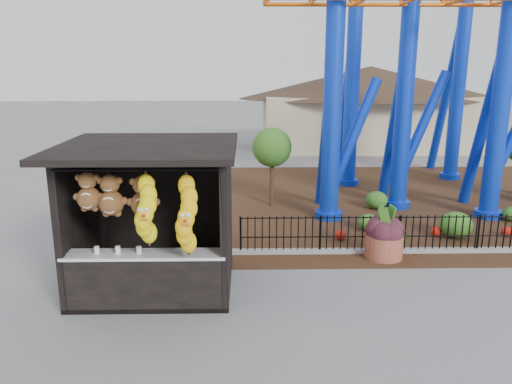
{
  "coord_description": "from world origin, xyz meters",
  "views": [
    {
      "loc": [
        -1.04,
        -8.81,
        4.61
      ],
      "look_at": [
        -0.84,
        1.5,
        2.0
      ],
      "focal_mm": 35.0,
      "sensor_mm": 36.0,
      "label": 1
    }
  ],
  "objects_px": {
    "prize_booth": "(151,222)",
    "terracotta_planter": "(384,246)",
    "potted_plant": "(394,242)",
    "roller_coaster": "(435,8)"
  },
  "relations": [
    {
      "from": "prize_booth",
      "to": "terracotta_planter",
      "type": "bearing_deg",
      "value": 18.73
    },
    {
      "from": "terracotta_planter",
      "to": "potted_plant",
      "type": "distance_m",
      "value": 0.28
    },
    {
      "from": "roller_coaster",
      "to": "potted_plant",
      "type": "relative_size",
      "value": 13.42
    },
    {
      "from": "roller_coaster",
      "to": "terracotta_planter",
      "type": "relative_size",
      "value": 11.83
    },
    {
      "from": "prize_booth",
      "to": "roller_coaster",
      "type": "height_order",
      "value": "roller_coaster"
    },
    {
      "from": "roller_coaster",
      "to": "terracotta_planter",
      "type": "distance_m",
      "value": 8.72
    },
    {
      "from": "terracotta_planter",
      "to": "roller_coaster",
      "type": "bearing_deg",
      "value": 63.24
    },
    {
      "from": "prize_booth",
      "to": "roller_coaster",
      "type": "distance_m",
      "value": 11.99
    },
    {
      "from": "terracotta_planter",
      "to": "potted_plant",
      "type": "xyz_separation_m",
      "value": [
        0.26,
        0.0,
        0.11
      ]
    },
    {
      "from": "potted_plant",
      "to": "prize_booth",
      "type": "bearing_deg",
      "value": -157.84
    }
  ]
}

